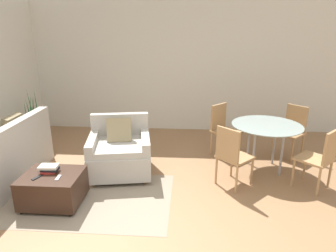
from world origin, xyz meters
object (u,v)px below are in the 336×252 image
(armchair, at_px, (120,152))
(potted_plant, at_px, (35,134))
(ottoman, at_px, (53,188))
(tv_remote_primary, at_px, (37,177))
(dining_table, at_px, (266,130))
(dining_chair_near_right, at_px, (321,156))
(dining_chair_far_left, at_px, (223,126))
(book_stack, at_px, (49,169))
(tv_remote_secondary, at_px, (58,178))
(dining_chair_far_right, at_px, (292,128))
(dining_chair_near_left, at_px, (232,153))

(armchair, distance_m, potted_plant, 2.21)
(ottoman, height_order, tv_remote_primary, tv_remote_primary)
(dining_table, height_order, dining_chair_near_right, dining_chair_near_right)
(dining_table, height_order, dining_chair_far_left, dining_chair_far_left)
(ottoman, bearing_deg, book_stack, 129.10)
(tv_remote_primary, xyz_separation_m, dining_table, (3.08, 1.31, 0.24))
(tv_remote_secondary, bearing_deg, book_stack, 139.66)
(tv_remote_primary, bearing_deg, dining_chair_far_left, 37.86)
(armchair, xyz_separation_m, tv_remote_secondary, (-0.54, -1.02, 0.07))
(tv_remote_secondary, height_order, potted_plant, potted_plant)
(potted_plant, xyz_separation_m, dining_chair_near_right, (4.80, -1.41, 0.30))
(book_stack, height_order, tv_remote_secondary, book_stack)
(dining_chair_near_right, height_order, dining_chair_far_right, same)
(tv_remote_secondary, xyz_separation_m, dining_chair_far_right, (3.42, 1.91, 0.10))
(armchair, bearing_deg, ottoman, -125.72)
(dining_chair_near_right, relative_size, dining_chair_far_left, 1.00)
(tv_remote_primary, relative_size, dining_table, 0.14)
(potted_plant, height_order, dining_chair_far_right, potted_plant)
(dining_chair_near_right, distance_m, dining_chair_far_right, 1.21)
(tv_remote_secondary, bearing_deg, dining_chair_far_right, 29.15)
(armchair, relative_size, dining_chair_near_left, 1.18)
(potted_plant, relative_size, dining_chair_near_right, 1.26)
(dining_chair_near_right, relative_size, dining_chair_far_right, 1.00)
(armchair, distance_m, dining_table, 2.31)
(ottoman, bearing_deg, dining_chair_near_left, 14.56)
(dining_chair_far_left, relative_size, dining_chair_far_right, 1.00)
(potted_plant, distance_m, dining_chair_near_left, 3.87)
(book_stack, height_order, dining_chair_far_left, dining_chair_far_left)
(potted_plant, xyz_separation_m, dining_table, (4.20, -0.80, 0.45))
(armchair, height_order, dining_chair_far_left, dining_chair_far_left)
(dining_chair_near_right, bearing_deg, ottoman, -170.31)
(dining_table, relative_size, dining_chair_far_left, 1.20)
(tv_remote_primary, xyz_separation_m, dining_chair_far_right, (3.68, 1.92, 0.10))
(tv_remote_secondary, distance_m, dining_chair_far_right, 3.92)
(ottoman, xyz_separation_m, book_stack, (-0.05, 0.07, 0.24))
(potted_plant, bearing_deg, tv_remote_primary, -62.04)
(armchair, height_order, book_stack, armchair)
(tv_remote_secondary, xyz_separation_m, dining_table, (2.81, 1.30, 0.24))
(ottoman, relative_size, dining_chair_far_left, 0.81)
(dining_table, distance_m, dining_chair_far_left, 0.87)
(dining_chair_near_right, bearing_deg, dining_chair_far_right, 90.00)
(dining_chair_far_left, bearing_deg, dining_chair_near_right, -45.00)
(armchair, bearing_deg, tv_remote_primary, -128.06)
(tv_remote_primary, relative_size, dining_chair_near_left, 0.17)
(armchair, distance_m, tv_remote_primary, 1.31)
(dining_chair_far_right, bearing_deg, dining_table, -135.00)
(armchair, height_order, dining_table, armchair)
(dining_chair_far_left, height_order, dining_chair_far_right, same)
(tv_remote_primary, height_order, dining_chair_far_right, dining_chair_far_right)
(ottoman, height_order, tv_remote_secondary, tv_remote_secondary)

